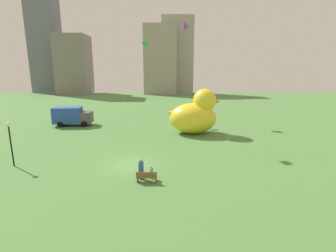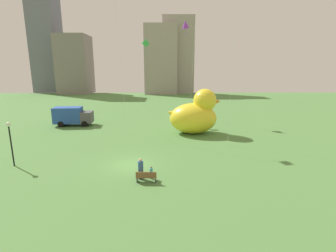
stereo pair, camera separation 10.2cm
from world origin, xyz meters
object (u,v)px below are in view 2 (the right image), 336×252
Objects in this scene: person_child at (151,172)px; giant_inflatable_duck at (195,115)px; person_adult at (141,168)px; park_bench at (146,177)px; lamppost at (10,135)px; box_truck at (73,116)px; kite_purple at (185,24)px; kite_green at (145,47)px.

giant_inflatable_duck reaches higher than person_child.
person_child is at bearing 2.33° from person_adult.
giant_inflatable_duck is at bearing 69.76° from park_bench.
park_bench is 0.93× the size of person_adult.
park_bench is 12.90m from lamppost.
box_truck is at bearing 91.78° from lamppost.
person_adult is (-0.47, 0.63, 0.47)m from park_bench.
lamppost is 29.95m from kite_purple.
kite_green reaches higher than box_truck.
box_truck is 15.89m from kite_green.
kite_green is at bearing 127.08° from giant_inflatable_duck.
lamppost is 16.46m from box_truck.
lamppost is at bearing -116.58° from kite_green.
kite_purple is at bearing 51.25° from lamppost.
person_adult is at bearing -57.72° from box_truck.
park_bench is 23.64m from box_truck.
giant_inflatable_duck is at bearing -15.20° from box_truck.
lamppost is (-17.68, -11.44, 0.36)m from giant_inflatable_duck.
person_child is 26.51m from kite_green.
kite_purple is (5.33, 24.12, 14.54)m from person_adult.
lamppost is (-12.51, 2.89, 2.35)m from person_child.
kite_purple reaches higher than box_truck.
person_adult reaches higher than person_child.
lamppost reaches higher than box_truck.
box_truck is (-12.67, 19.94, 0.97)m from park_bench.
person_child is 15.36m from giant_inflatable_duck.
person_adult is at bearing -102.46° from kite_purple.
lamppost is (-12.16, 3.55, 2.44)m from park_bench.
kite_purple is at bearing 77.54° from person_adult.
kite_purple is at bearing 2.06° from kite_green.
lamppost is at bearing -128.75° from kite_purple.
kite_purple reaches higher than kite_green.
lamppost is 25.13m from kite_green.
lamppost is at bearing 165.97° from person_adult.
kite_purple reaches higher than park_bench.
kite_purple is (6.53, 0.23, 3.52)m from kite_green.
person_child is 0.18× the size of box_truck.
giant_inflatable_duck is at bearing 70.15° from person_child.
kite_purple is (17.01, 21.20, 12.57)m from lamppost.
kite_green is 0.81× the size of kite_purple.
person_adult is at bearing -87.13° from kite_green.
kite_green is at bearing -177.94° from kite_purple.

